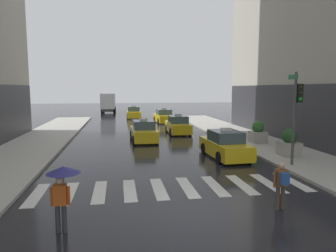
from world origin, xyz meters
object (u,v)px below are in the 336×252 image
object	(u,v)px
taxi_lead	(225,145)
taxi_third	(178,125)
traffic_light_pole	(297,105)
planter_mid_block	(258,133)
pedestrian_with_backpack	(281,182)
taxi_second	(144,132)
planter_near_corner	(289,143)
taxi_fourth	(164,117)
pedestrian_with_umbrella	(62,181)
taxi_fifth	(134,113)
box_truck	(108,102)

from	to	relation	value
taxi_lead	taxi_third	distance (m)	10.44
traffic_light_pole	planter_mid_block	xyz separation A→B (m)	(1.14, 6.68, -2.38)
traffic_light_pole	pedestrian_with_backpack	xyz separation A→B (m)	(-3.63, -5.20, -2.29)
taxi_lead	pedestrian_with_backpack	xyz separation A→B (m)	(-0.87, -8.04, 0.25)
taxi_second	planter_near_corner	world-z (taller)	taxi_second
taxi_fourth	pedestrian_with_umbrella	xyz separation A→B (m)	(-7.00, -28.10, 0.79)
taxi_third	planter_near_corner	world-z (taller)	taxi_third
taxi_second	pedestrian_with_umbrella	world-z (taller)	pedestrian_with_umbrella
taxi_fourth	planter_near_corner	bearing A→B (deg)	-77.22
traffic_light_pole	taxi_fifth	world-z (taller)	traffic_light_pole
taxi_third	pedestrian_with_umbrella	xyz separation A→B (m)	(-7.00, -18.98, 0.79)
taxi_fifth	pedestrian_with_umbrella	xyz separation A→B (m)	(-3.70, -34.52, 0.79)
pedestrian_with_umbrella	pedestrian_with_backpack	bearing A→B (deg)	4.46
taxi_fifth	planter_near_corner	xyz separation A→B (m)	(7.90, -26.67, 0.15)
taxi_lead	taxi_second	distance (m)	7.97
taxi_lead	box_truck	xyz separation A→B (m)	(-7.95, 35.70, 1.13)
taxi_second	planter_near_corner	size ratio (longest dim) A/B	2.87
planter_mid_block	traffic_light_pole	bearing A→B (deg)	-99.70
taxi_lead	taxi_third	world-z (taller)	same
taxi_second	taxi_third	world-z (taller)	same
box_truck	taxi_second	bearing A→B (deg)	-82.92
pedestrian_with_backpack	planter_mid_block	xyz separation A→B (m)	(4.77, 11.88, -0.10)
taxi_fifth	pedestrian_with_umbrella	size ratio (longest dim) A/B	2.37
taxi_fifth	planter_mid_block	xyz separation A→B (m)	(8.07, -22.10, 0.15)
traffic_light_pole	pedestrian_with_backpack	size ratio (longest dim) A/B	2.91
pedestrian_with_backpack	taxi_second	bearing A→B (deg)	103.29
taxi_lead	box_truck	world-z (taller)	box_truck
taxi_third	planter_mid_block	distance (m)	8.11
taxi_fifth	pedestrian_with_backpack	distance (m)	34.14
taxi_lead	pedestrian_with_umbrella	xyz separation A→B (m)	(-7.86, -8.58, 0.79)
box_truck	planter_mid_block	world-z (taller)	box_truck
taxi_fourth	planter_mid_block	distance (m)	16.38
taxi_fourth	taxi_lead	bearing A→B (deg)	-87.48
pedestrian_with_backpack	planter_near_corner	bearing A→B (deg)	57.83
box_truck	planter_near_corner	bearing A→B (deg)	-72.22
traffic_light_pole	pedestrian_with_backpack	bearing A→B (deg)	-124.91
taxi_lead	planter_mid_block	bearing A→B (deg)	44.53
taxi_third	planter_mid_block	bearing A→B (deg)	-53.97
traffic_light_pole	planter_near_corner	world-z (taller)	traffic_light_pole
taxi_lead	taxi_second	xyz separation A→B (m)	(-4.34, 6.68, 0.00)
taxi_lead	planter_near_corner	size ratio (longest dim) A/B	2.88
pedestrian_with_backpack	planter_mid_block	size ratio (longest dim) A/B	1.03
taxi_second	taxi_fourth	world-z (taller)	same
planter_mid_block	pedestrian_with_umbrella	bearing A→B (deg)	-133.43
box_truck	pedestrian_with_backpack	bearing A→B (deg)	-80.80
pedestrian_with_backpack	planter_mid_block	bearing A→B (deg)	68.12
taxi_lead	taxi_second	world-z (taller)	same
taxi_second	pedestrian_with_backpack	xyz separation A→B (m)	(3.48, -14.72, 0.25)
taxi_fifth	pedestrian_with_backpack	bearing A→B (deg)	-84.46
taxi_second	pedestrian_with_backpack	size ratio (longest dim) A/B	2.78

